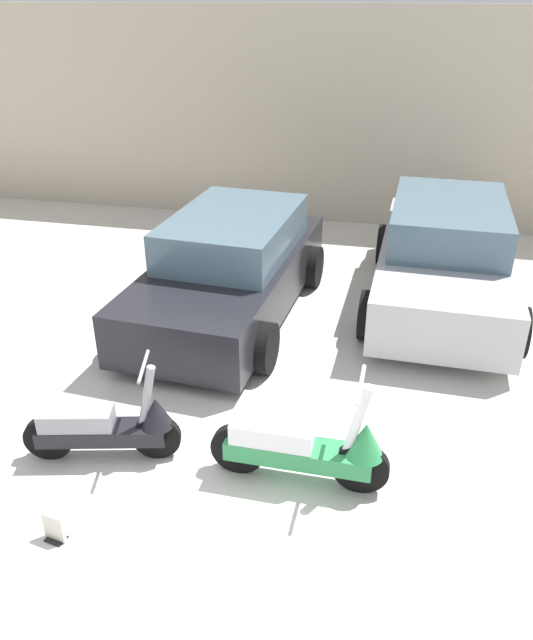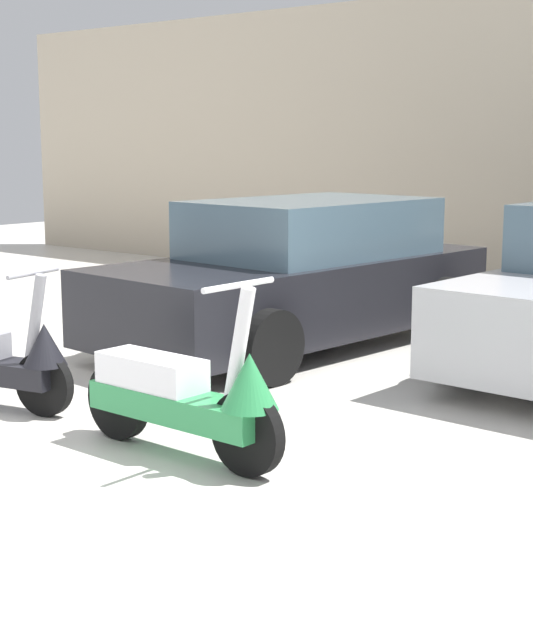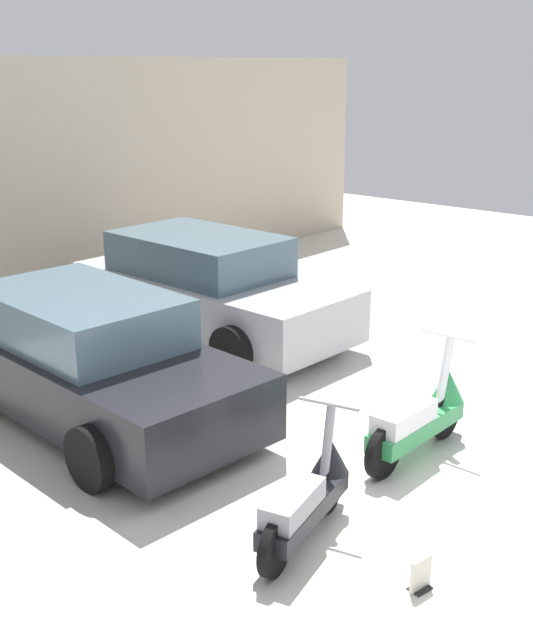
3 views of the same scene
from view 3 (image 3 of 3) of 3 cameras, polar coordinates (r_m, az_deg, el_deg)
The scene contains 6 objects.
ground_plane at distance 7.18m, azimuth 11.19°, elevation -13.31°, with size 28.00×28.00×0.00m, color silver.
scooter_front_left at distance 6.57m, azimuth 2.95°, elevation -12.40°, with size 1.46×0.64×1.03m.
scooter_front_right at distance 7.98m, azimuth 10.90°, elevation -6.70°, with size 1.62×0.58×1.13m.
car_rear_left at distance 8.74m, azimuth -12.39°, elevation -2.80°, with size 2.18×4.15×1.37m.
car_rear_center at distance 11.23m, azimuth -4.12°, elevation 2.29°, with size 2.10×4.20×1.41m.
placard_near_left_scooter at distance 6.22m, azimuth 10.91°, elevation -17.43°, with size 0.20×0.15×0.26m.
Camera 3 is at (-5.44, -2.91, 3.67)m, focal length 45.00 mm.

